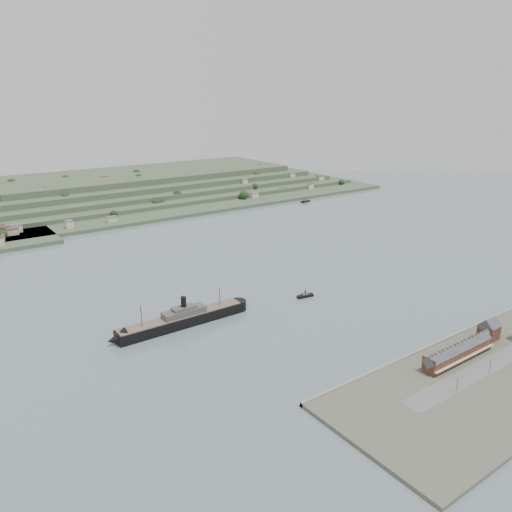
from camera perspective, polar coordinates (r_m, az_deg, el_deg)
ground at (r=419.89m, az=3.40°, el=-2.23°), size 1400.00×1400.00×0.00m
near_shore at (r=311.11m, az=25.96°, el=-11.59°), size 220.00×80.00×2.60m
terrace_row at (r=308.33m, az=22.13°, el=-10.09°), size 55.60×9.80×11.07m
gabled_building at (r=339.30m, az=25.08°, el=-7.62°), size 10.40×10.18×14.09m
far_peninsula at (r=763.12m, az=-13.83°, el=7.47°), size 760.00×309.00×30.00m
steamship at (r=332.10m, az=-8.84°, el=-7.29°), size 100.13×11.86×24.05m
tugboat at (r=376.59m, az=5.64°, el=-4.50°), size 13.49×5.36×5.90m
ferry_east at (r=708.95m, az=5.68°, el=6.26°), size 16.70×7.30×6.06m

